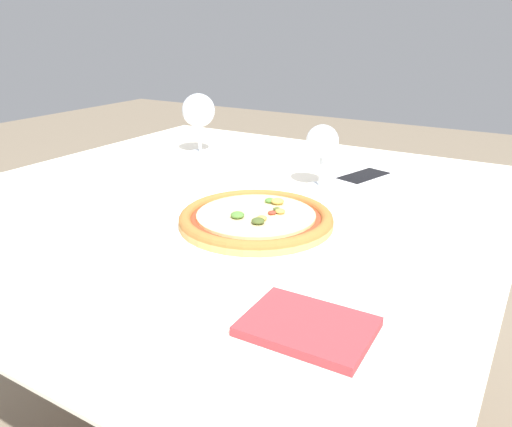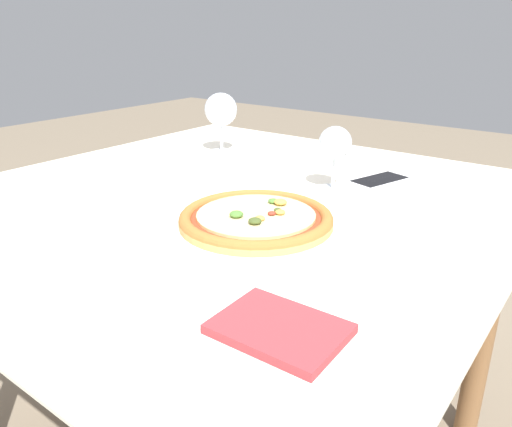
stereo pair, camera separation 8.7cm
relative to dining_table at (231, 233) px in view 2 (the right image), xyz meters
name	(u,v)px [view 2 (the right image)]	position (x,y,z in m)	size (l,w,h in m)	color
dining_table	(231,233)	(0.00, 0.00, 0.00)	(1.13, 1.17, 0.75)	brown
pizza_plate	(256,220)	(0.16, -0.11, 0.10)	(0.31, 0.31, 0.04)	white
fork	(156,182)	(-0.19, -0.03, 0.09)	(0.04, 0.17, 0.00)	silver
wine_glass_far_left	(221,111)	(-0.26, 0.28, 0.20)	(0.09, 0.09, 0.17)	silver
wine_glass_far_right	(335,145)	(0.15, 0.17, 0.19)	(0.07, 0.07, 0.14)	silver
cell_phone	(379,181)	(0.22, 0.27, 0.09)	(0.11, 0.16, 0.01)	white
napkin_folded	(279,329)	(0.37, -0.35, 0.09)	(0.15, 0.11, 0.01)	#933338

